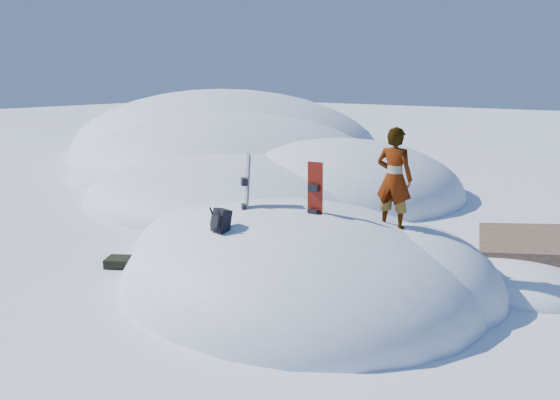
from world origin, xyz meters
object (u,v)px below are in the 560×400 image
Objects in this scene: person at (394,178)px; backpack at (221,221)px; snowboard_dark at (246,198)px; snowboard_red at (315,203)px.

backpack is at bearing 42.51° from person.
backpack is at bearing -31.58° from snowboard_dark.
person is at bearing 55.43° from backpack.
snowboard_dark is 2.69m from person.
snowboard_dark reaches higher than backpack.
backpack is (0.31, -1.02, -0.17)m from snowboard_dark.
snowboard_red is at bearing 32.61° from person.
person is at bearing 65.57° from snowboard_dark.
backpack is at bearing -136.44° from snowboard_red.
snowboard_dark is at bearing 117.34° from backpack.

